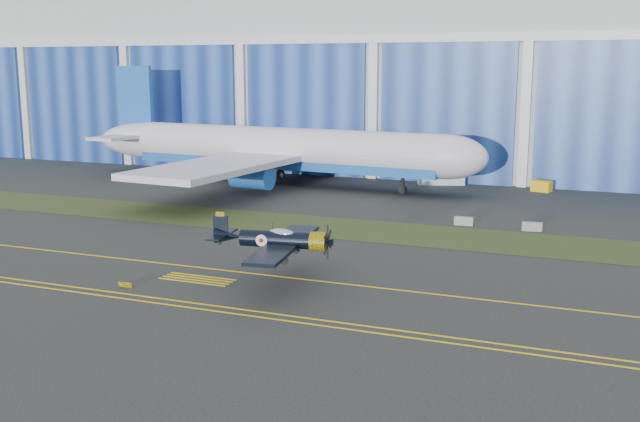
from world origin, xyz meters
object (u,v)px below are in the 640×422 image
at_px(warbird, 276,239).
at_px(shipping_container, 441,174).
at_px(jetliner, 282,103).
at_px(tug, 542,186).

relative_size(warbird, shipping_container, 2.21).
bearing_deg(warbird, jetliner, 105.66).
relative_size(warbird, tug, 5.71).
distance_m(jetliner, shipping_container, 24.85).
bearing_deg(tug, warbird, -89.35).
distance_m(warbird, shipping_container, 54.25).
relative_size(shipping_container, tug, 2.58).
xyz_separation_m(warbird, jetliner, (-20.60, 45.95, 7.99)).
bearing_deg(shipping_container, tug, -25.65).
bearing_deg(warbird, shipping_container, 80.95).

